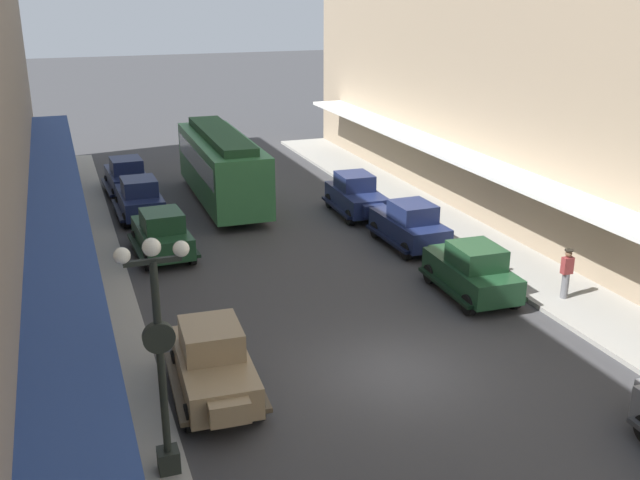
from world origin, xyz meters
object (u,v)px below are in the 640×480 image
parked_car_6 (472,269)px  parked_car_7 (410,223)px  parked_car_5 (127,175)px  pedestrian_1 (566,273)px  parked_car_4 (139,197)px  fire_hydrant (498,262)px  parked_car_2 (214,362)px  lamp_post_with_clock (160,349)px  streetcar (222,164)px  parked_car_0 (162,232)px  parked_car_1 (356,194)px

parked_car_6 → parked_car_7: bearing=86.8°
parked_car_5 → pedestrian_1: size_ratio=2.58×
parked_car_4 → parked_car_7: bearing=-38.3°
parked_car_6 → parked_car_7: same height
fire_hydrant → pedestrian_1: bearing=-73.4°
parked_car_2 → parked_car_5: (-0.01, 20.21, 0.00)m
parked_car_4 → pedestrian_1: (11.84, -14.18, 0.07)m
fire_hydrant → lamp_post_with_clock: bearing=-150.2°
parked_car_6 → parked_car_2: bearing=-160.7°
parked_car_7 → streetcar: size_ratio=0.44×
parked_car_5 → parked_car_6: size_ratio=1.00×
lamp_post_with_clock → pedestrian_1: (13.55, 4.63, -1.97)m
parked_car_6 → fire_hydrant: parked_car_6 is taller
parked_car_2 → streetcar: size_ratio=0.45×
fire_hydrant → pedestrian_1: size_ratio=0.49×
parked_car_0 → lamp_post_with_clock: lamp_post_with_clock is taller
parked_car_7 → fire_hydrant: parked_car_7 is taller
streetcar → parked_car_0: bearing=-120.9°
parked_car_1 → parked_car_6: size_ratio=1.00×
parked_car_5 → fire_hydrant: 19.33m
streetcar → pedestrian_1: (7.86, -15.18, -0.89)m
parked_car_6 → pedestrian_1: size_ratio=2.58×
parked_car_1 → parked_car_5: 11.73m
parked_car_0 → parked_car_2: same height
streetcar → lamp_post_with_clock: 20.64m
parked_car_6 → parked_car_4: bearing=126.1°
parked_car_6 → fire_hydrant: (1.80, 1.17, -0.38)m
parked_car_7 → parked_car_2: bearing=-138.9°
parked_car_4 → parked_car_2: bearing=-90.4°
parked_car_1 → parked_car_4: bearing=162.8°
parked_car_2 → fire_hydrant: parked_car_2 is taller
parked_car_2 → parked_car_7: same height
parked_car_6 → parked_car_7: size_ratio=1.01×
streetcar → pedestrian_1: 17.11m
parked_car_0 → parked_car_4: 5.33m
lamp_post_with_clock → parked_car_5: bearing=86.1°
lamp_post_with_clock → parked_car_7: bearing=45.1°
parked_car_1 → parked_car_5: size_ratio=1.00×
parked_car_2 → parked_car_0: bearing=88.4°
parked_car_6 → fire_hydrant: size_ratio=5.25×
parked_car_2 → streetcar: (4.09, 16.95, 0.96)m
parked_car_4 → parked_car_7: 12.17m
parked_car_2 → fire_hydrant: bearing=21.7°
parked_car_1 → pedestrian_1: bearing=-77.0°
parked_car_4 → streetcar: 4.22m
parked_car_1 → lamp_post_with_clock: lamp_post_with_clock is taller
lamp_post_with_clock → parked_car_4: bearing=84.8°
parked_car_0 → parked_car_4: size_ratio=1.01×
parked_car_5 → parked_car_7: same height
parked_car_5 → parked_car_7: size_ratio=1.01×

